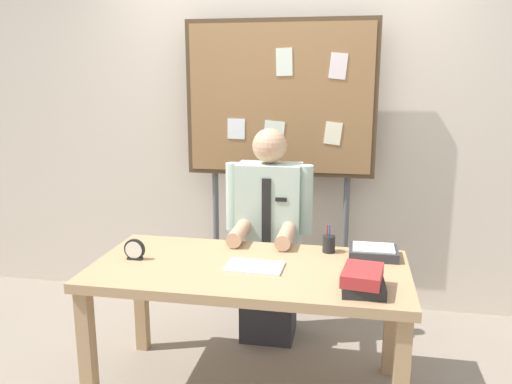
% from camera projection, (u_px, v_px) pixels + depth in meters
% --- Properties ---
extents(back_wall, '(6.40, 0.08, 2.70)m').
position_uv_depth(back_wall, '(284.00, 124.00, 3.78)').
color(back_wall, beige).
rests_on(back_wall, ground_plane).
extents(desk, '(1.63, 0.80, 0.73)m').
position_uv_depth(desk, '(249.00, 282.00, 2.71)').
color(desk, tan).
rests_on(desk, ground_plane).
extents(person, '(0.55, 0.56, 1.38)m').
position_uv_depth(person, '(269.00, 244.00, 3.32)').
color(person, '#2D2D33').
rests_on(person, ground_plane).
extents(bulletin_board, '(1.31, 0.09, 2.07)m').
position_uv_depth(bulletin_board, '(280.00, 104.00, 3.55)').
color(bulletin_board, '#4C3823').
rests_on(bulletin_board, ground_plane).
extents(book_stack, '(0.21, 0.26, 0.11)m').
position_uv_depth(book_stack, '(363.00, 280.00, 2.37)').
color(book_stack, '#262626').
rests_on(book_stack, desk).
extents(open_notebook, '(0.29, 0.19, 0.01)m').
position_uv_depth(open_notebook, '(255.00, 267.00, 2.67)').
color(open_notebook, white).
rests_on(open_notebook, desk).
extents(desk_clock, '(0.11, 0.04, 0.11)m').
position_uv_depth(desk_clock, '(134.00, 250.00, 2.78)').
color(desk_clock, black).
rests_on(desk_clock, desk).
extents(pen_holder, '(0.07, 0.07, 0.16)m').
position_uv_depth(pen_holder, '(329.00, 244.00, 2.89)').
color(pen_holder, '#262626').
rests_on(pen_holder, desk).
extents(paper_tray, '(0.26, 0.20, 0.06)m').
position_uv_depth(paper_tray, '(373.00, 252.00, 2.82)').
color(paper_tray, '#333338').
rests_on(paper_tray, desk).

